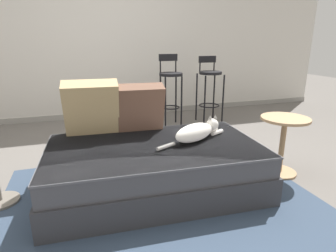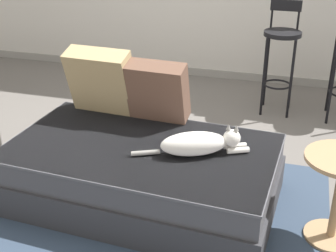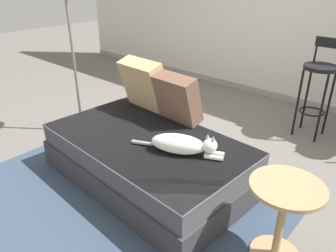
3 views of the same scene
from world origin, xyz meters
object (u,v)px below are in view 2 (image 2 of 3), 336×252
couch (142,173)px  bar_stool_near_window (281,47)px  throw_pillow_middle (157,91)px  cat (199,143)px  throw_pillow_corner (102,81)px

couch → bar_stool_near_window: bearing=67.6°
couch → throw_pillow_middle: throw_pillow_middle is taller
bar_stool_near_window → couch: bearing=-112.4°
cat → bar_stool_near_window: (0.36, 1.80, 0.16)m
couch → throw_pillow_middle: (-0.02, 0.41, 0.43)m
couch → bar_stool_near_window: 2.00m
bar_stool_near_window → cat: bearing=-101.4°
throw_pillow_corner → throw_pillow_middle: bearing=-3.3°
couch → throw_pillow_corner: bearing=136.2°
couch → throw_pillow_corner: throw_pillow_corner is taller
throw_pillow_middle → cat: bearing=-46.0°
cat → bar_stool_near_window: 1.84m
couch → bar_stool_near_window: (0.74, 1.80, 0.43)m
couch → cat: 0.47m
couch → cat: (0.38, 0.00, 0.27)m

